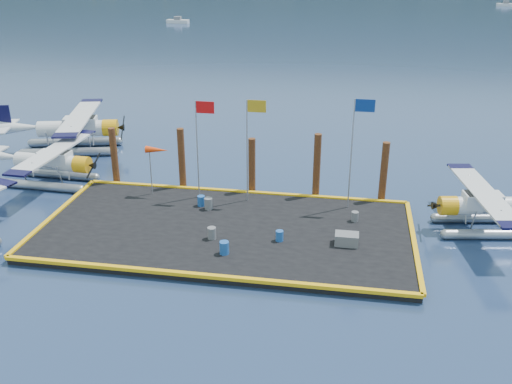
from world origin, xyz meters
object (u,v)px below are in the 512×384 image
Objects in this scene: seaplane_b at (51,164)px; piling_3 at (317,168)px; seaplane_c at (76,131)px; drum_3 at (224,248)px; windsock at (157,151)px; drum_2 at (280,236)px; piling_1 at (182,161)px; drum_0 at (209,204)px; flagpole_yellow at (250,135)px; drum_4 at (355,216)px; flagpole_red at (200,135)px; seaplane_d at (488,208)px; flagpole_blue at (356,138)px; piling_2 at (252,168)px; piling_4 at (384,174)px; crate at (347,239)px; drum_5 at (201,201)px; piling_0 at (114,158)px; drum_1 at (212,233)px.

piling_3 reaches higher than seaplane_b.
seaplane_b is 6.69m from seaplane_c.
drum_3 is 0.21× the size of windsock.
windsock is 0.73× the size of piling_3.
drum_2 is 6.70m from piling_3.
drum_2 is 9.64m from piling_1.
drum_0 is 5.41m from drum_3.
flagpole_yellow is at bearing 86.89° from seaplane_b.
drum_4 is 10.10m from flagpole_red.
seaplane_d is 15.47× the size of drum_2.
piling_3 is (-2.20, 1.60, -2.54)m from flagpole_blue.
piling_2 is at bearing 57.85° from drum_0.
drum_3 is 7.61m from flagpole_yellow.
drum_4 is 3.95m from piling_4.
flagpole_yellow is (-5.84, 4.60, 3.81)m from crate.
drum_3 is at bearing 103.43° from seaplane_d.
drum_2 is 3.46m from crate.
seaplane_c is 21.46m from drum_2.
seaplane_b is at bearing 170.55° from windsock.
drum_3 is 8.99m from windsock.
drum_5 is (12.19, -9.06, -0.91)m from seaplane_c.
piling_0 is at bearing 96.29° from seaplane_b.
piling_4 is at bearing 72.45° from crate.
flagpole_yellow is (2.21, 1.60, 3.77)m from drum_0.
piling_4 is (1.96, 6.20, 1.30)m from crate.
piling_4 is at bearing 41.58° from flagpole_blue.
seaplane_b is 8.88m from piling_1.
seaplane_d is at bearing 19.35° from drum_2.
flagpole_red reaches higher than drum_4.
seaplane_d is 2.82× the size of windsock.
flagpole_yellow reaches higher than drum_3.
windsock is at bearing 149.46° from drum_2.
drum_2 is 9.75m from windsock.
piling_4 reaches higher than drum_3.
piling_1 is 1.11× the size of piling_2.
piling_1 is at bearing 149.53° from crate.
piling_3 reaches higher than drum_0.
seaplane_d is at bearing 1.02° from drum_5.
flagpole_red is (11.95, -7.84, 2.78)m from seaplane_c.
piling_0 is at bearing 155.40° from drum_0.
flagpole_red reaches higher than drum_0.
flagpole_red reaches higher than crate.
drum_1 is at bearing -102.61° from flagpole_yellow.
piling_0 is 0.93× the size of piling_3.
flagpole_red is (-0.78, 1.60, 3.65)m from drum_0.
piling_3 is at bearing 125.68° from drum_4.
drum_2 is at bearing -28.86° from piling_0.
seaplane_c is 1.19× the size of seaplane_d.
drum_1 is 7.75m from piling_1.
crate is (-7.51, -3.66, -0.65)m from seaplane_d.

